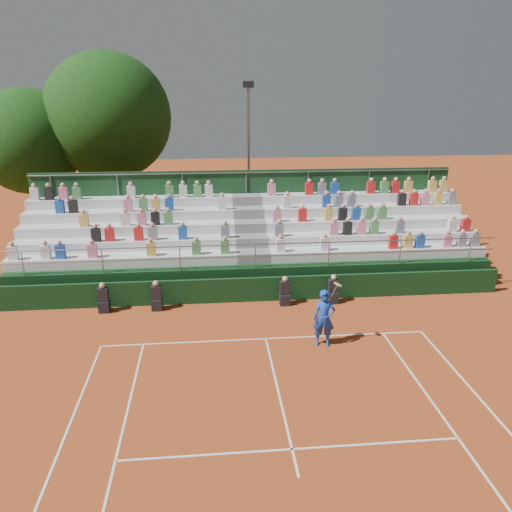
{
  "coord_description": "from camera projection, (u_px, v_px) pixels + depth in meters",
  "views": [
    {
      "loc": [
        -1.78,
        -15.07,
        8.16
      ],
      "look_at": [
        0.0,
        3.5,
        1.8
      ],
      "focal_mm": 35.0,
      "sensor_mm": 36.0,
      "label": 1
    }
  ],
  "objects": [
    {
      "name": "courtside_wall",
      "position": [
        257.0,
        289.0,
        19.85
      ],
      "size": [
        20.0,
        0.15,
        1.0
      ],
      "primitive_type": "cube",
      "color": "black",
      "rests_on": "ground"
    },
    {
      "name": "line_officials",
      "position": [
        221.0,
        296.0,
        19.3
      ],
      "size": [
        9.27,
        0.4,
        1.19
      ],
      "color": "black",
      "rests_on": "ground"
    },
    {
      "name": "tennis_player",
      "position": [
        324.0,
        318.0,
        16.3
      ],
      "size": [
        0.92,
        0.6,
        2.22
      ],
      "color": "#163BA9",
      "rests_on": "ground"
    },
    {
      "name": "ground",
      "position": [
        266.0,
        339.0,
        16.99
      ],
      "size": [
        90.0,
        90.0,
        0.0
      ],
      "primitive_type": "plane",
      "color": "#A6431B",
      "rests_on": "ground"
    },
    {
      "name": "tree_west",
      "position": [
        29.0,
        142.0,
        26.89
      ],
      "size": [
        5.64,
        5.64,
        8.15
      ],
      "color": "#392214",
      "rests_on": "ground"
    },
    {
      "name": "floodlight_mast",
      "position": [
        249.0,
        147.0,
        28.27
      ],
      "size": [
        0.6,
        0.25,
        8.43
      ],
      "color": "gray",
      "rests_on": "ground"
    },
    {
      "name": "grandstand",
      "position": [
        250.0,
        250.0,
        22.71
      ],
      "size": [
        20.0,
        5.2,
        4.4
      ],
      "color": "black",
      "rests_on": "ground"
    },
    {
      "name": "tree_east",
      "position": [
        108.0,
        117.0,
        27.4
      ],
      "size": [
        6.89,
        6.89,
        10.03
      ],
      "color": "#392214",
      "rests_on": "ground"
    }
  ]
}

